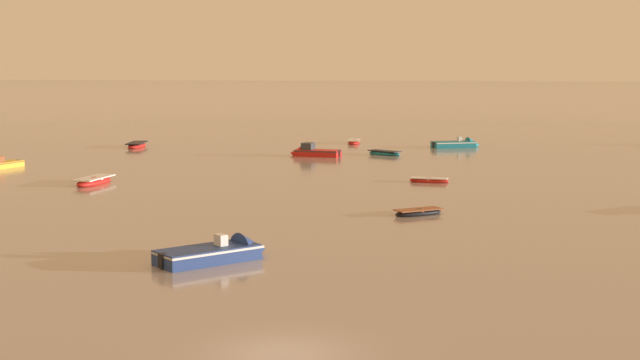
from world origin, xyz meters
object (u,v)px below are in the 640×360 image
at_px(rowboat_moored_0, 137,145).
at_px(rowboat_moored_6, 429,180).
at_px(motorboat_moored_3, 460,145).
at_px(rowboat_moored_5, 418,213).
at_px(motorboat_moored_0, 310,153).
at_px(rowboat_moored_3, 94,181).
at_px(motorboat_moored_1, 223,254).
at_px(rowboat_moored_4, 385,153).
at_px(rowboat_moored_1, 354,142).

height_order(rowboat_moored_0, rowboat_moored_6, rowboat_moored_0).
height_order(motorboat_moored_3, rowboat_moored_5, motorboat_moored_3).
height_order(motorboat_moored_0, rowboat_moored_3, motorboat_moored_0).
xyz_separation_m(rowboat_moored_3, motorboat_moored_3, (28.07, 34.51, 0.06)).
xyz_separation_m(motorboat_moored_0, rowboat_moored_0, (-20.23, 6.63, -0.09)).
xyz_separation_m(motorboat_moored_0, motorboat_moored_1, (3.27, -48.52, -0.03)).
height_order(rowboat_moored_3, rowboat_moored_4, rowboat_moored_3).
height_order(rowboat_moored_4, rowboat_moored_6, rowboat_moored_4).
bearing_deg(rowboat_moored_1, rowboat_moored_3, 154.34).
bearing_deg(motorboat_moored_3, motorboat_moored_1, -123.04).
xyz_separation_m(rowboat_moored_1, rowboat_moored_6, (9.44, -33.06, -0.03)).
relative_size(rowboat_moored_3, rowboat_moored_4, 1.24).
bearing_deg(motorboat_moored_3, rowboat_moored_1, 142.88).
relative_size(motorboat_moored_3, rowboat_moored_5, 1.72).
height_order(motorboat_moored_1, motorboat_moored_3, motorboat_moored_1).
relative_size(rowboat_moored_1, rowboat_moored_4, 1.00).
xyz_separation_m(rowboat_moored_1, rowboat_moored_4, (4.43, -12.40, -0.00)).
height_order(rowboat_moored_1, motorboat_moored_3, motorboat_moored_3).
distance_m(rowboat_moored_5, rowboat_moored_6, 15.65).
bearing_deg(rowboat_moored_4, rowboat_moored_6, 137.87).
relative_size(rowboat_moored_4, rowboat_moored_5, 1.16).
height_order(rowboat_moored_0, motorboat_moored_3, motorboat_moored_3).
distance_m(rowboat_moored_0, rowboat_moored_4, 27.80).
bearing_deg(rowboat_moored_4, rowboat_moored_0, 25.02).
height_order(motorboat_moored_0, rowboat_moored_6, motorboat_moored_0).
relative_size(rowboat_moored_3, rowboat_moored_6, 1.49).
bearing_deg(rowboat_moored_3, rowboat_moored_5, 72.42).
height_order(rowboat_moored_3, rowboat_moored_6, rowboat_moored_3).
relative_size(rowboat_moored_1, rowboat_moored_5, 1.16).
bearing_deg(motorboat_moored_1, rowboat_moored_1, 44.59).
height_order(motorboat_moored_0, motorboat_moored_1, motorboat_moored_0).
relative_size(rowboat_moored_3, rowboat_moored_5, 1.44).
distance_m(rowboat_moored_1, rowboat_moored_3, 40.99).
bearing_deg(motorboat_moored_0, rowboat_moored_5, 120.32).
xyz_separation_m(motorboat_moored_0, rowboat_moored_6, (12.21, -18.49, -0.16)).
height_order(rowboat_moored_1, motorboat_moored_1, motorboat_moored_1).
xyz_separation_m(motorboat_moored_0, rowboat_moored_1, (2.77, 14.57, -0.13)).
bearing_deg(rowboat_moored_5, rowboat_moored_1, 65.06).
relative_size(motorboat_moored_0, motorboat_moored_3, 0.95).
height_order(rowboat_moored_4, rowboat_moored_5, rowboat_moored_4).
xyz_separation_m(motorboat_moored_1, motorboat_moored_3, (11.52, 59.87, -0.01)).
distance_m(motorboat_moored_0, rowboat_moored_0, 21.29).
height_order(rowboat_moored_3, rowboat_moored_5, rowboat_moored_3).
bearing_deg(motorboat_moored_0, motorboat_moored_3, -131.48).
bearing_deg(rowboat_moored_5, rowboat_moored_0, 92.68).
distance_m(rowboat_moored_0, rowboat_moored_3, 30.58).
relative_size(motorboat_moored_1, motorboat_moored_3, 0.96).
bearing_deg(rowboat_moored_6, rowboat_moored_1, -66.18).
distance_m(motorboat_moored_1, motorboat_moored_3, 60.97).
relative_size(rowboat_moored_0, motorboat_moored_1, 0.89).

